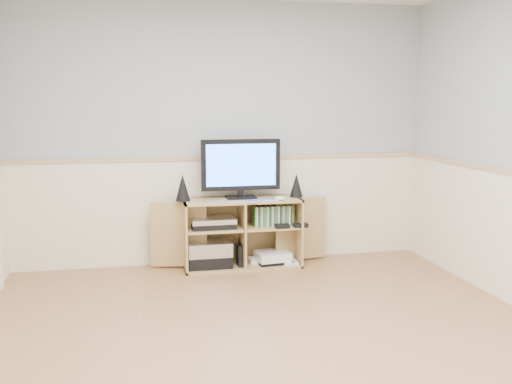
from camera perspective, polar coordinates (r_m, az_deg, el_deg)
The scene contains 11 objects.
room at distance 3.40m, azimuth 0.98°, elevation 3.30°, with size 4.04×4.54×2.54m.
media_cabinet at distance 5.47m, azimuth -1.51°, elevation -3.92°, with size 1.72×0.41×0.65m.
monitor at distance 5.36m, azimuth -1.53°, elevation 2.56°, with size 0.75×0.18×0.56m.
speaker_left at distance 5.28m, azimuth -7.34°, elevation 0.45°, with size 0.13×0.13×0.25m, color black.
speaker_right at distance 5.48m, azimuth 4.05°, elevation 0.70°, with size 0.12×0.12×0.23m, color black.
keyboard at distance 5.25m, azimuth 0.51°, elevation -0.85°, with size 0.31×0.12×0.01m, color white.
mouse at distance 5.29m, azimuth 2.39°, elevation -0.65°, with size 0.10×0.06×0.04m, color white.
av_components at distance 5.40m, azimuth -4.52°, elevation -5.35°, with size 0.50×0.30×0.47m.
game_consoles at distance 5.53m, azimuth 1.54°, elevation -6.57°, with size 0.46×0.30×0.11m.
game_cases at distance 5.42m, azimuth 1.69°, elevation -2.36°, with size 0.38×0.14×0.19m, color #3F8C3F.
wall_outlet at distance 5.78m, azimuth 6.56°, elevation -0.55°, with size 0.12×0.03×0.12m, color white.
Camera 1 is at (-0.81, -3.18, 1.55)m, focal length 40.00 mm.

